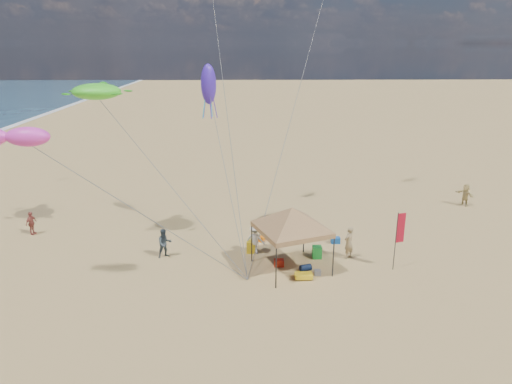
% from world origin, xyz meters
% --- Properties ---
extents(ground, '(280.00, 280.00, 0.00)m').
position_xyz_m(ground, '(0.00, 0.00, 0.00)').
color(ground, tan).
rests_on(ground, ground).
extents(canopy_tent, '(6.17, 6.17, 4.07)m').
position_xyz_m(canopy_tent, '(1.86, 1.78, 3.39)').
color(canopy_tent, black).
rests_on(canopy_tent, ground).
extents(feather_flag, '(0.49, 0.16, 3.29)m').
position_xyz_m(feather_flag, '(7.55, 1.56, 2.19)').
color(feather_flag, black).
rests_on(feather_flag, ground).
extents(cooler_red, '(0.54, 0.38, 0.38)m').
position_xyz_m(cooler_red, '(1.24, 2.09, 0.19)').
color(cooler_red, '#AF1E0E').
rests_on(cooler_red, ground).
extents(cooler_blue, '(0.54, 0.38, 0.38)m').
position_xyz_m(cooler_blue, '(4.92, 5.12, 0.19)').
color(cooler_blue, '#134C9E').
rests_on(cooler_blue, ground).
extents(bag_navy, '(0.69, 0.54, 0.36)m').
position_xyz_m(bag_navy, '(2.63, 1.49, 0.18)').
color(bag_navy, '#0C1936').
rests_on(bag_navy, ground).
extents(bag_orange, '(0.54, 0.69, 0.36)m').
position_xyz_m(bag_orange, '(0.44, 5.57, 0.18)').
color(bag_orange, orange).
rests_on(bag_orange, ground).
extents(chair_green, '(0.50, 0.50, 0.70)m').
position_xyz_m(chair_green, '(3.48, 3.10, 0.35)').
color(chair_green, '#198A2D').
rests_on(chair_green, ground).
extents(chair_yellow, '(0.50, 0.50, 0.70)m').
position_xyz_m(chair_yellow, '(-0.28, 3.92, 0.35)').
color(chair_yellow, yellow).
rests_on(chair_yellow, ground).
extents(crate_grey, '(0.34, 0.30, 0.28)m').
position_xyz_m(crate_grey, '(3.20, 1.00, 0.14)').
color(crate_grey, slate).
rests_on(crate_grey, ground).
extents(beach_cart, '(0.90, 0.50, 0.24)m').
position_xyz_m(beach_cart, '(2.41, 0.56, 0.20)').
color(beach_cart, yellow).
rests_on(beach_cart, ground).
extents(person_near_a, '(0.82, 0.79, 1.89)m').
position_xyz_m(person_near_a, '(5.25, 3.05, 0.95)').
color(person_near_a, '#A1875C').
rests_on(person_near_a, ground).
extents(person_near_b, '(1.02, 0.93, 1.70)m').
position_xyz_m(person_near_b, '(-5.19, 3.40, 0.85)').
color(person_near_b, '#333F46').
rests_on(person_near_b, ground).
extents(person_near_c, '(1.30, 1.02, 1.76)m').
position_xyz_m(person_near_c, '(-0.02, 3.80, 0.88)').
color(person_near_c, beige).
rests_on(person_near_c, ground).
extents(person_far_a, '(0.62, 0.96, 1.52)m').
position_xyz_m(person_far_a, '(-14.24, 6.99, 0.76)').
color(person_far_a, '#98443A').
rests_on(person_far_a, ground).
extents(person_far_c, '(1.19, 1.62, 1.69)m').
position_xyz_m(person_far_c, '(15.97, 11.86, 0.85)').
color(person_far_c, tan).
rests_on(person_far_c, ground).
extents(turtle_kite, '(3.25, 2.84, 0.93)m').
position_xyz_m(turtle_kite, '(-9.09, 6.38, 9.05)').
color(turtle_kite, '#47E529').
rests_on(turtle_kite, ground).
extents(fish_kite, '(2.29, 1.71, 0.91)m').
position_xyz_m(fish_kite, '(-10.57, 0.32, 7.60)').
color(fish_kite, '#F039C7').
rests_on(fish_kite, ground).
extents(squid_kite, '(1.05, 1.05, 2.41)m').
position_xyz_m(squid_kite, '(-2.75, 7.66, 9.35)').
color(squid_kite, '#4323C3').
rests_on(squid_kite, ground).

